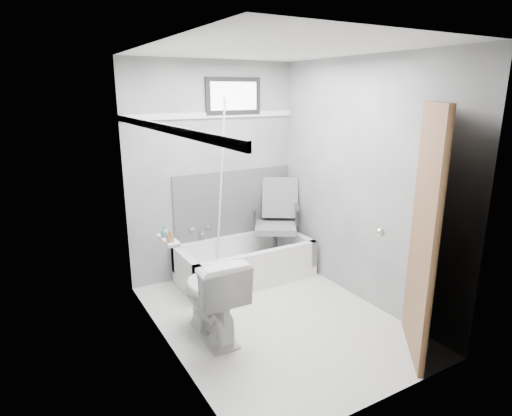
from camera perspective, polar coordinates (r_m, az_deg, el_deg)
floor at (r=4.17m, az=2.49°, el=-14.52°), size 2.60×2.60×0.00m
ceiling at (r=3.63m, az=2.95°, el=20.48°), size 2.60×2.60×0.00m
wall_back at (r=4.84m, az=-5.65°, el=4.87°), size 2.00×0.02×2.40m
wall_front at (r=2.76m, az=17.43°, el=-3.85°), size 2.00×0.02×2.40m
wall_left at (r=3.30m, az=-12.08°, el=-0.34°), size 0.02×2.60×2.40m
wall_right at (r=4.33m, az=13.94°, el=3.24°), size 0.02×2.60×2.40m
bathtub at (r=4.89m, az=-1.40°, el=-7.09°), size 1.50×0.70×0.42m
office_chair at (r=5.00m, az=2.63°, el=-1.80°), size 0.77×0.77×0.96m
toilet at (r=3.76m, az=-5.93°, el=-11.55°), size 0.46×0.79×0.76m
door at (r=3.59m, az=27.70°, el=-3.90°), size 0.78×0.78×2.00m
window at (r=4.86m, az=-3.06°, el=14.69°), size 0.66×0.04×0.40m
backerboard at (r=5.02m, az=-2.89°, el=0.63°), size 1.50×0.02×0.78m
trim_back at (r=4.76m, az=-5.78°, el=12.21°), size 2.00×0.02×0.06m
trim_left at (r=3.20m, az=-12.48°, el=10.44°), size 0.02×2.60×0.06m
pole at (r=4.64m, az=-4.74°, el=2.55°), size 0.02×0.32×1.93m
shelf at (r=3.57m, az=-11.60°, el=-4.19°), size 0.10×0.32×0.02m
soap_bottle_a at (r=3.47m, az=-11.39°, el=-3.58°), size 0.06×0.06×0.11m
soap_bottle_b at (r=3.60m, az=-12.11°, el=-3.04°), size 0.09×0.09×0.09m
faucet at (r=4.90m, az=-7.44°, el=-2.92°), size 0.26×0.10×0.16m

